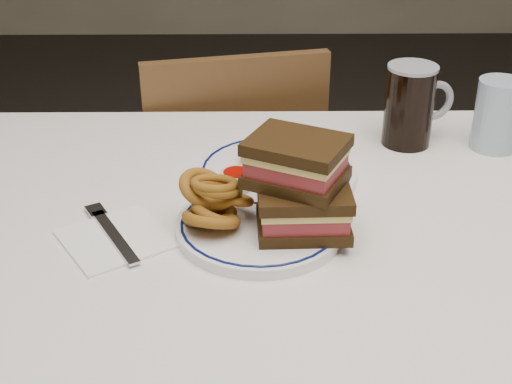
{
  "coord_description": "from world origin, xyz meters",
  "views": [
    {
      "loc": [
        -0.1,
        -0.88,
        1.29
      ],
      "look_at": [
        -0.09,
        -0.02,
        0.82
      ],
      "focal_mm": 50.0,
      "sensor_mm": 36.0,
      "label": 1
    }
  ],
  "objects_px": {
    "far_plate": "(277,172)",
    "beer_mug": "(411,105)",
    "reuben_sandwich": "(300,185)",
    "chair_far": "(229,198)",
    "main_plate": "(259,226)"
  },
  "relations": [
    {
      "from": "beer_mug",
      "to": "far_plate",
      "type": "distance_m",
      "value": 0.28
    },
    {
      "from": "reuben_sandwich",
      "to": "far_plate",
      "type": "height_order",
      "value": "reuben_sandwich"
    },
    {
      "from": "chair_far",
      "to": "beer_mug",
      "type": "height_order",
      "value": "beer_mug"
    },
    {
      "from": "main_plate",
      "to": "far_plate",
      "type": "bearing_deg",
      "value": 79.43
    },
    {
      "from": "chair_far",
      "to": "beer_mug",
      "type": "bearing_deg",
      "value": -44.15
    },
    {
      "from": "far_plate",
      "to": "beer_mug",
      "type": "bearing_deg",
      "value": 28.93
    },
    {
      "from": "main_plate",
      "to": "beer_mug",
      "type": "distance_m",
      "value": 0.4
    },
    {
      "from": "chair_far",
      "to": "main_plate",
      "type": "distance_m",
      "value": 0.69
    },
    {
      "from": "chair_far",
      "to": "beer_mug",
      "type": "relative_size",
      "value": 5.81
    },
    {
      "from": "main_plate",
      "to": "reuben_sandwich",
      "type": "relative_size",
      "value": 1.51
    },
    {
      "from": "main_plate",
      "to": "reuben_sandwich",
      "type": "bearing_deg",
      "value": -11.41
    },
    {
      "from": "chair_far",
      "to": "far_plate",
      "type": "bearing_deg",
      "value": -78.47
    },
    {
      "from": "reuben_sandwich",
      "to": "chair_far",
      "type": "bearing_deg",
      "value": 100.49
    },
    {
      "from": "chair_far",
      "to": "reuben_sandwich",
      "type": "distance_m",
      "value": 0.74
    },
    {
      "from": "main_plate",
      "to": "reuben_sandwich",
      "type": "height_order",
      "value": "reuben_sandwich"
    }
  ]
}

